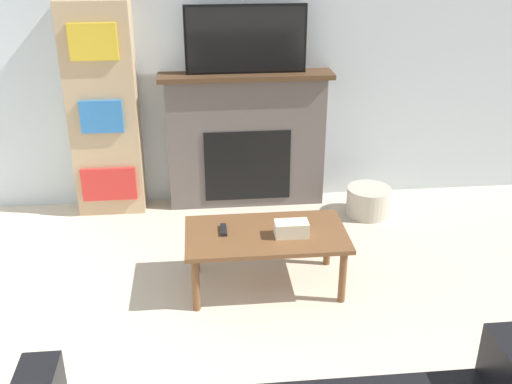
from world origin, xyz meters
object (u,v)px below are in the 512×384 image
(fireplace, at_px, (246,140))
(bookshelf, at_px, (104,112))
(storage_basket, at_px, (368,201))
(coffee_table, at_px, (266,239))
(tv, at_px, (246,39))

(fireplace, relative_size, bookshelf, 0.81)
(bookshelf, bearing_deg, storage_basket, -8.49)
(storage_basket, bearing_deg, coffee_table, -134.89)
(fireplace, height_order, tv, tv)
(fireplace, height_order, coffee_table, fireplace)
(storage_basket, bearing_deg, fireplace, 161.01)
(tv, xyz_separation_m, coffee_table, (0.02, -1.32, -1.07))
(tv, distance_m, storage_basket, 1.69)
(bookshelf, xyz_separation_m, storage_basket, (2.17, -0.32, -0.75))
(bookshelf, bearing_deg, coffee_table, -48.22)
(bookshelf, bearing_deg, fireplace, 1.11)
(coffee_table, height_order, bookshelf, bookshelf)
(fireplace, bearing_deg, coffee_table, -89.30)
(fireplace, relative_size, storage_basket, 3.86)
(tv, bearing_deg, fireplace, 90.00)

